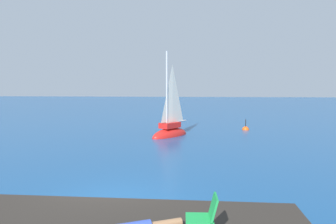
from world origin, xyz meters
name	(u,v)px	position (x,y,z in m)	size (l,w,h in m)	color
ground_plane	(113,202)	(0.00, 0.00, 0.00)	(160.00, 160.00, 0.00)	navy
boulder_seaward	(147,218)	(1.21, -1.06, 0.00)	(1.35, 1.08, 0.74)	#2F2526
sailboat_near	(170,131)	(0.76, 12.64, 0.35)	(2.96, 3.43, 6.48)	red
beach_chair	(206,214)	(2.72, -3.51, 1.21)	(0.61, 0.50, 0.80)	green
marker_buoy	(246,130)	(6.54, 16.14, 0.01)	(0.56, 0.56, 1.13)	#EA5114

